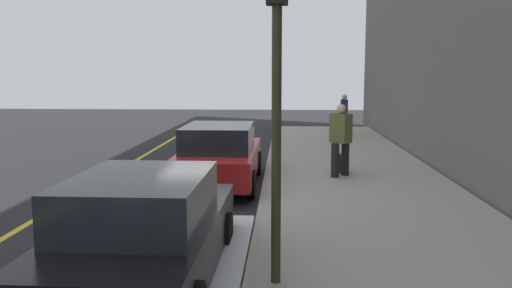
# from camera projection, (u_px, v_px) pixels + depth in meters

# --- Properties ---
(ground_plane) EXTENTS (56.00, 56.00, 0.00)m
(ground_plane) POSITION_uv_depth(u_px,v_px,m) (220.00, 191.00, 12.55)
(ground_plane) COLOR black
(sidewalk) EXTENTS (28.00, 4.60, 0.15)m
(sidewalk) POSITION_uv_depth(u_px,v_px,m) (361.00, 190.00, 12.37)
(sidewalk) COLOR #A39E93
(sidewalk) RESTS_ON ground
(lane_stripe_centre) EXTENTS (28.00, 0.14, 0.01)m
(lane_stripe_centre) POSITION_uv_depth(u_px,v_px,m) (86.00, 189.00, 12.72)
(lane_stripe_centre) COLOR gold
(lane_stripe_centre) RESTS_ON ground
(snow_bank_curb) EXTENTS (4.06, 0.56, 0.22)m
(snow_bank_curb) POSITION_uv_depth(u_px,v_px,m) (227.00, 260.00, 7.60)
(snow_bank_curb) COLOR white
(snow_bank_curb) RESTS_ON ground
(parked_car_black) EXTENTS (4.42, 1.92, 1.51)m
(parked_car_black) POSITION_uv_depth(u_px,v_px,m) (145.00, 232.00, 6.79)
(parked_car_black) COLOR black
(parked_car_black) RESTS_ON ground
(parked_car_red) EXTENTS (4.54, 1.91, 1.51)m
(parked_car_red) POSITION_uv_depth(u_px,v_px,m) (220.00, 155.00, 13.11)
(parked_car_red) COLOR black
(parked_car_red) RESTS_ON ground
(pedestrian_navy_coat) EXTENTS (0.49, 0.57, 1.73)m
(pedestrian_navy_coat) POSITION_uv_depth(u_px,v_px,m) (344.00, 113.00, 22.45)
(pedestrian_navy_coat) COLOR black
(pedestrian_navy_coat) RESTS_ON sidewalk
(pedestrian_olive_coat) EXTENTS (0.57, 0.57, 1.84)m
(pedestrian_olive_coat) POSITION_uv_depth(u_px,v_px,m) (341.00, 138.00, 13.47)
(pedestrian_olive_coat) COLOR black
(pedestrian_olive_coat) RESTS_ON sidewalk
(traffic_light_pole) EXTENTS (0.35, 0.26, 4.11)m
(traffic_light_pole) POSITION_uv_depth(u_px,v_px,m) (277.00, 57.00, 6.37)
(traffic_light_pole) COLOR #2D2D19
(traffic_light_pole) RESTS_ON sidewalk
(rolling_suitcase) EXTENTS (0.34, 0.22, 0.85)m
(rolling_suitcase) POSITION_uv_depth(u_px,v_px,m) (338.00, 163.00, 14.11)
(rolling_suitcase) COLOR #471E19
(rolling_suitcase) RESTS_ON sidewalk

